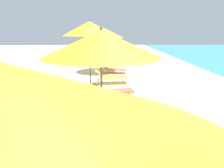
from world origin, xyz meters
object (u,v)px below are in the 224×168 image
object	(u,v)px
lounger_third_shoreside	(120,111)
umbrella_fourth	(89,28)
lounger_fourth_shoreside	(111,76)
lounger_farthest_shoreside	(114,62)
lounger_farthest_inland	(113,69)
beach_ball	(58,78)
lounger_fourth_inland	(113,90)
umbrella_farthest	(104,33)
lounger_third_inland	(133,155)
umbrella_third	(101,44)
person_walking_near	(20,93)
cooler_box	(127,60)

from	to	relation	value
lounger_third_shoreside	umbrella_fourth	distance (m)	4.21
lounger_fourth_shoreside	lounger_farthest_shoreside	distance (m)	4.78
lounger_farthest_inland	beach_ball	world-z (taller)	lounger_farthest_inland
lounger_fourth_inland	lounger_farthest_inland	distance (m)	4.70
umbrella_farthest	lounger_farthest_shoreside	bearing A→B (deg)	59.70
lounger_third_inland	lounger_farthest_inland	bearing A→B (deg)	84.23
lounger_third_inland	umbrella_farthest	size ratio (longest dim) A/B	0.54
lounger_fourth_inland	umbrella_farthest	distance (m)	6.12
umbrella_fourth	lounger_farthest_shoreside	xyz separation A→B (m)	(1.34, 5.93, -2.30)
umbrella_third	beach_ball	world-z (taller)	umbrella_third
umbrella_farthest	person_walking_near	size ratio (longest dim) A/B	1.78
cooler_box	lounger_farthest_inland	bearing A→B (deg)	-106.61
lounger_third_inland	lounger_fourth_inland	bearing A→B (deg)	86.50
person_walking_near	umbrella_farthest	bearing A→B (deg)	25.56
umbrella_third	umbrella_fourth	bearing A→B (deg)	96.57
lounger_third_shoreside	person_walking_near	xyz separation A→B (m)	(-2.74, -0.17, 0.63)
umbrella_farthest	person_walking_near	world-z (taller)	umbrella_farthest
cooler_box	lounger_third_inland	bearing A→B (deg)	-95.58
lounger_farthest_shoreside	cooler_box	distance (m)	2.37
lounger_fourth_inland	beach_ball	distance (m)	3.87
lounger_farthest_shoreside	person_walking_near	xyz separation A→B (m)	(-3.04, -9.45, 0.60)
lounger_fourth_shoreside	cooler_box	size ratio (longest dim) A/B	2.92
lounger_third_inland	lounger_farthest_inland	xyz separation A→B (m)	(0.03, 9.26, -0.03)
lounger_third_inland	lounger_farthest_inland	size ratio (longest dim) A/B	0.89
umbrella_fourth	cooler_box	xyz separation A→B (m)	(2.44, 8.02, -2.44)
beach_ball	lounger_farthest_inland	bearing A→B (deg)	33.61
lounger_third_inland	lounger_farthest_shoreside	xyz separation A→B (m)	(0.23, 11.56, 0.04)
lounger_fourth_shoreside	beach_ball	world-z (taller)	lounger_fourth_shoreside
lounger_farthest_shoreside	cooler_box	bearing A→B (deg)	52.72
lounger_fourth_inland	lounger_farthest_shoreside	distance (m)	7.00
umbrella_farthest	cooler_box	size ratio (longest dim) A/B	4.79
umbrella_fourth	beach_ball	size ratio (longest dim) A/B	10.40
umbrella_third	lounger_fourth_inland	distance (m)	4.04
umbrella_third	beach_ball	bearing A→B (deg)	110.04
lounger_fourth_shoreside	beach_ball	distance (m)	2.74
lounger_third_shoreside	person_walking_near	bearing A→B (deg)	-177.92
lounger_third_shoreside	umbrella_fourth	world-z (taller)	umbrella_fourth
beach_ball	cooler_box	distance (m)	7.58
lounger_third_shoreside	lounger_third_inland	size ratio (longest dim) A/B	0.90
umbrella_third	lounger_farthest_shoreside	size ratio (longest dim) A/B	1.86
umbrella_third	lounger_farthest_inland	distance (m)	8.44
umbrella_third	umbrella_fourth	distance (m)	4.57
beach_ball	lounger_third_shoreside	bearing A→B (deg)	-61.08
lounger_third_shoreside	lounger_fourth_shoreside	bearing A→B (deg)	90.13
person_walking_near	beach_ball	bearing A→B (deg)	41.90
umbrella_third	lounger_farthest_inland	xyz separation A→B (m)	(0.61, 8.17, -2.04)
lounger_third_inland	lounger_farthest_shoreside	size ratio (longest dim) A/B	1.03
lounger_fourth_inland	lounger_farthest_shoreside	world-z (taller)	lounger_farthest_shoreside
umbrella_fourth	lounger_fourth_inland	world-z (taller)	umbrella_fourth
lounger_fourth_inland	cooler_box	size ratio (longest dim) A/B	2.96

